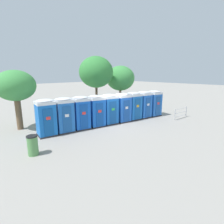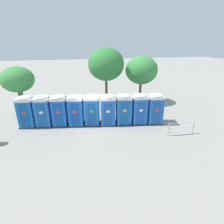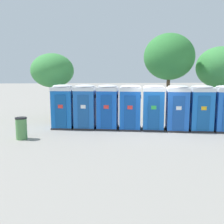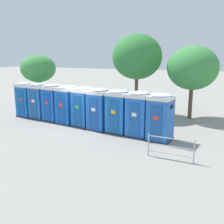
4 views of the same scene
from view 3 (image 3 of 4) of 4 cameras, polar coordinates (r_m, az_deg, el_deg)
ground_plane at (r=14.77m, az=8.98°, el=-4.10°), size 120.00×120.00×0.00m
portapotty_0 at (r=15.38m, az=-10.61°, el=1.22°), size 1.36×1.35×2.54m
portapotty_1 at (r=15.12m, az=-5.84°, el=1.20°), size 1.40×1.39×2.54m
portapotty_2 at (r=14.94m, az=-0.95°, el=1.15°), size 1.40×1.41×2.54m
portapotty_3 at (r=14.79m, az=4.02°, el=1.06°), size 1.41×1.40×2.54m
portapotty_4 at (r=14.88m, az=9.02°, el=1.01°), size 1.42×1.42×2.54m
portapotty_5 at (r=14.92m, az=14.01°, el=0.88°), size 1.40×1.39×2.54m
portapotty_6 at (r=15.24m, az=18.79°, el=0.83°), size 1.40×1.36×2.54m
street_tree_0 at (r=18.10m, az=-12.84°, el=8.63°), size 2.85×2.85×4.47m
street_tree_1 at (r=19.62m, az=12.31°, el=11.63°), size 3.62×3.62×5.97m
street_tree_2 at (r=21.24m, az=22.43°, el=8.95°), size 3.47×3.47×5.09m
trash_can at (r=13.49m, az=-19.13°, el=-3.36°), size 0.56×0.56×1.08m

